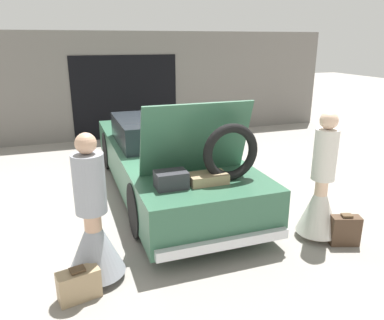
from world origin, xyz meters
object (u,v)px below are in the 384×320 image
suitcase_beside_left_person (79,285)px  person_right (321,194)px  suitcase_beside_right_person (345,230)px  person_left (94,230)px  car (166,158)px

suitcase_beside_left_person → person_right: bearing=4.7°
suitcase_beside_right_person → person_left: bearing=174.0°
person_right → suitcase_beside_right_person: person_right is taller
car → person_left: size_ratio=3.01×
suitcase_beside_left_person → suitcase_beside_right_person: bearing=-0.4°
suitcase_beside_left_person → suitcase_beside_right_person: suitcase_beside_right_person is taller
car → suitcase_beside_right_person: size_ratio=11.85×
person_right → suitcase_beside_left_person: 3.18m
car → suitcase_beside_right_person: bearing=-57.5°
person_right → suitcase_beside_left_person: person_right is taller
car → person_left: 2.73m
person_left → person_right: size_ratio=0.97×
person_right → suitcase_beside_left_person: size_ratio=3.80×
suitcase_beside_left_person → suitcase_beside_right_person: size_ratio=1.07×
person_right → suitcase_beside_left_person: (-3.14, -0.26, -0.46)m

